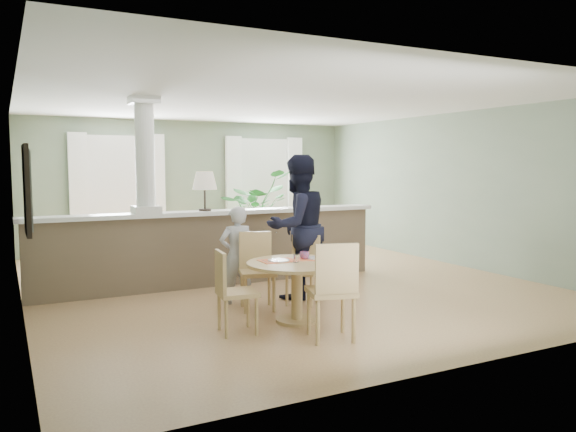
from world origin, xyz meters
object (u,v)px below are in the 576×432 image
dining_table (297,274)px  chair_far_boy (257,266)px  sofa (174,243)px  houseplant (255,210)px  child_person (237,255)px  man_person (297,227)px  chair_near (333,287)px  chair_side (231,288)px  chair_far_man (304,266)px

dining_table → chair_far_boy: size_ratio=1.20×
sofa → houseplant: bearing=43.4°
sofa → dining_table: (0.43, -3.51, 0.06)m
sofa → child_person: bearing=-79.7°
houseplant → man_person: (-1.20, -4.11, 0.12)m
child_person → sofa: bearing=-82.9°
chair_near → child_person: 1.94m
chair_side → man_person: 1.83m
sofa → man_person: bearing=-61.7°
chair_near → man_person: 1.95m
dining_table → chair_far_man: size_ratio=1.30×
chair_near → chair_far_boy: bearing=-69.2°
houseplant → child_person: bearing=-116.8°
chair_far_boy → chair_side: 1.09m
sofa → chair_far_boy: bearing=-77.5°
houseplant → chair_far_boy: houseplant is taller
sofa → man_person: size_ratio=1.75×
dining_table → chair_side: (-0.83, -0.08, -0.06)m
man_person → chair_far_boy: bearing=9.0°
dining_table → chair_far_boy: bearing=101.3°
sofa → chair_near: bearing=-77.7°
chair_near → dining_table: bearing=-75.2°
houseplant → dining_table: size_ratio=1.48×
houseplant → dining_table: 5.44m
sofa → chair_far_man: (0.92, -2.78, -0.01)m
sofa → dining_table: 3.54m
chair_side → chair_far_man: bearing=-51.2°
houseplant → chair_far_man: bearing=-106.0°
chair_far_man → chair_near: (-0.50, -1.53, 0.08)m
dining_table → child_person: (-0.28, 1.12, 0.08)m
sofa → chair_far_man: 2.93m
chair_far_boy → child_person: bearing=125.8°
chair_near → chair_side: chair_near is taller
sofa → dining_table: bearing=-76.3°
chair_far_man → sofa: bearing=151.7°
houseplant → sofa: bearing=-143.2°
chair_far_boy → child_person: (-0.13, 0.35, 0.11)m
chair_near → man_person: man_person is taller
sofa → chair_near: (0.42, -4.31, 0.07)m
sofa → chair_far_boy: 2.75m
houseplant → chair_near: 6.20m
chair_near → man_person: bearing=-91.6°
chair_near → child_person: (-0.27, 1.92, 0.07)m
dining_table → man_person: 1.24m
chair_side → child_person: size_ratio=0.70×
dining_table → chair_side: bearing=-174.6°
chair_side → child_person: child_person is taller
sofa → chair_side: bearing=-89.6°
child_person → man_person: man_person is taller
chair_near → chair_side: size_ratio=1.15×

